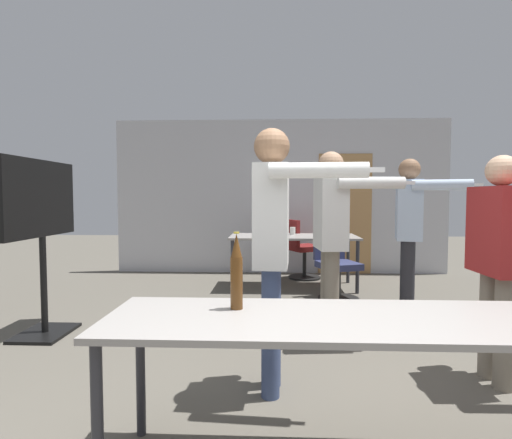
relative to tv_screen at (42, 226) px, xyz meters
name	(u,v)px	position (x,y,z in m)	size (l,w,h in m)	color
back_wall	(282,197)	(2.33, 3.28, 0.27)	(5.70, 0.12, 2.64)	#BCBCC1
conference_table_near	(357,331)	(2.57, -1.81, -0.35)	(2.35, 0.66, 0.75)	gray
conference_table_far	(293,240)	(2.47, 2.12, -0.35)	(1.83, 0.80, 0.75)	gray
tv_screen	(42,226)	(0.00, 0.00, 0.00)	(0.44, 1.12, 1.66)	black
person_left_plaid	(502,248)	(3.77, -0.82, -0.09)	(0.76, 0.67, 1.60)	slate
person_right_polo	(410,222)	(3.69, 0.83, 0.00)	(0.76, 0.80, 1.73)	#28282D
person_near_casual	(332,226)	(2.71, 0.03, 0.00)	(0.82, 0.63, 1.73)	slate
person_far_watching	(274,232)	(2.18, -1.01, 0.04)	(0.78, 0.61, 1.76)	#3D4C75
office_chair_side_rolled	(301,251)	(2.62, 2.73, -0.58)	(0.67, 0.65, 0.96)	black
office_chair_near_pushed	(336,267)	(2.98, 1.49, -0.62)	(0.60, 0.64, 0.90)	black
beer_bottle	(237,273)	(1.99, -1.69, -0.10)	(0.06, 0.06, 0.39)	#563314
drink_cup	(293,231)	(2.47, 2.30, -0.23)	(0.08, 0.08, 0.11)	silver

